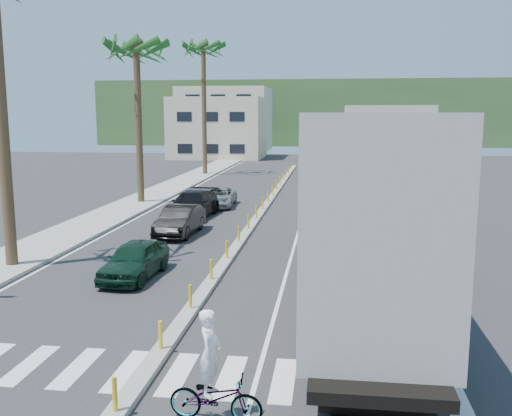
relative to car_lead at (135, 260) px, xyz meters
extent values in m
plane|color=#28282B|center=(2.87, -5.30, -0.67)|extent=(140.00, 140.00, 0.00)
cube|color=gray|center=(-5.63, 19.70, -0.59)|extent=(3.00, 90.00, 0.15)
cube|color=black|center=(7.15, 22.70, -0.64)|extent=(0.12, 100.00, 0.06)
cube|color=black|center=(8.59, 22.70, -0.64)|extent=(0.12, 100.00, 0.06)
cube|color=gray|center=(2.87, 14.70, -0.59)|extent=(0.45, 60.00, 0.15)
cylinder|color=yellow|center=(2.87, -9.30, -0.17)|extent=(0.10, 0.10, 0.70)
cylinder|color=yellow|center=(2.87, -6.30, -0.17)|extent=(0.10, 0.10, 0.70)
cylinder|color=yellow|center=(2.87, -3.30, -0.17)|extent=(0.10, 0.10, 0.70)
cylinder|color=yellow|center=(2.87, -0.30, -0.17)|extent=(0.10, 0.10, 0.70)
cylinder|color=yellow|center=(2.87, 2.70, -0.17)|extent=(0.10, 0.10, 0.70)
cylinder|color=yellow|center=(2.87, 5.70, -0.17)|extent=(0.10, 0.10, 0.70)
cylinder|color=yellow|center=(2.87, 8.70, -0.17)|extent=(0.10, 0.10, 0.70)
cylinder|color=yellow|center=(2.87, 11.70, -0.17)|extent=(0.10, 0.10, 0.70)
cylinder|color=yellow|center=(2.87, 14.70, -0.17)|extent=(0.10, 0.10, 0.70)
cylinder|color=yellow|center=(2.87, 17.70, -0.17)|extent=(0.10, 0.10, 0.70)
cylinder|color=yellow|center=(2.87, 20.70, -0.17)|extent=(0.10, 0.10, 0.70)
cylinder|color=yellow|center=(2.87, 23.70, -0.17)|extent=(0.10, 0.10, 0.70)
cylinder|color=yellow|center=(2.87, 26.70, -0.17)|extent=(0.10, 0.10, 0.70)
cylinder|color=yellow|center=(2.87, 29.70, -0.17)|extent=(0.10, 0.10, 0.70)
cylinder|color=yellow|center=(2.87, 32.70, -0.17)|extent=(0.10, 0.10, 0.70)
cylinder|color=yellow|center=(2.87, 35.70, -0.17)|extent=(0.10, 0.10, 0.70)
cube|color=silver|center=(2.87, -7.30, -0.66)|extent=(14.00, 2.20, 0.01)
cube|color=silver|center=(-3.93, 19.70, -0.67)|extent=(0.12, 90.00, 0.01)
cube|color=silver|center=(5.37, 19.70, -0.67)|extent=(0.12, 90.00, 0.01)
cube|color=#A9A89B|center=(7.87, -2.76, 2.03)|extent=(3.00, 12.88, 3.40)
cylinder|color=#A9A89B|center=(7.87, -2.76, 3.73)|extent=(2.90, 12.58, 2.90)
cube|color=black|center=(7.87, -2.76, -0.17)|extent=(2.60, 12.88, 1.00)
cube|color=#A9A89B|center=(7.87, 12.24, 2.03)|extent=(3.00, 12.88, 3.40)
cylinder|color=#A9A89B|center=(7.87, 12.24, 3.73)|extent=(2.90, 12.58, 2.90)
cube|color=black|center=(7.87, 12.24, -0.17)|extent=(2.60, 12.88, 1.00)
cube|color=#A9A89B|center=(7.87, 27.24, 2.03)|extent=(3.00, 12.88, 3.40)
cylinder|color=#A9A89B|center=(7.87, 27.24, 3.73)|extent=(2.90, 12.58, 2.90)
cube|color=black|center=(7.87, 27.24, -0.17)|extent=(2.60, 12.88, 1.00)
cube|color=#4C4C4F|center=(7.87, 43.24, 0.38)|extent=(3.00, 17.00, 0.50)
cube|color=gold|center=(7.87, 42.24, 1.93)|extent=(2.70, 12.24, 2.60)
cube|color=gold|center=(7.87, 49.02, 2.23)|extent=(3.00, 3.74, 3.20)
cube|color=black|center=(7.87, 43.24, -0.22)|extent=(2.60, 13.60, 0.90)
cylinder|color=brown|center=(-5.13, 0.70, 4.83)|extent=(0.44, 0.44, 11.00)
cylinder|color=brown|center=(-5.43, 16.70, 4.33)|extent=(0.44, 0.44, 10.00)
sphere|color=#1A561E|center=(-5.43, 16.70, 9.48)|extent=(3.20, 3.20, 3.20)
cylinder|color=brown|center=(-5.13, 34.70, 5.33)|extent=(0.44, 0.44, 12.00)
sphere|color=#1A561E|center=(-5.13, 34.70, 11.48)|extent=(3.20, 3.20, 3.20)
cube|color=beige|center=(-8.13, 56.70, 3.33)|extent=(12.00, 10.00, 8.00)
cube|color=beige|center=(-10.13, 72.70, 4.33)|extent=(14.00, 12.00, 10.00)
cube|color=beige|center=(14.87, 64.70, 2.83)|extent=(12.00, 10.00, 7.00)
cube|color=#385628|center=(2.87, 94.70, 5.33)|extent=(80.00, 20.00, 12.00)
imported|color=black|center=(0.00, 0.00, 0.00)|extent=(1.97, 4.08, 1.34)
imported|color=black|center=(-0.32, 7.44, 0.04)|extent=(1.79, 4.41, 1.42)
imported|color=black|center=(-0.84, 12.08, 0.08)|extent=(2.94, 5.49, 1.49)
imported|color=#9C9EA1|center=(-0.15, 16.17, -0.08)|extent=(2.32, 4.43, 1.19)
imported|color=#9EA0A5|center=(4.82, -9.15, -0.19)|extent=(0.94, 1.94, 0.96)
imported|color=white|center=(4.72, -9.15, 0.72)|extent=(0.68, 0.50, 1.68)
camera|label=1|loc=(6.90, -19.10, 5.16)|focal=40.00mm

